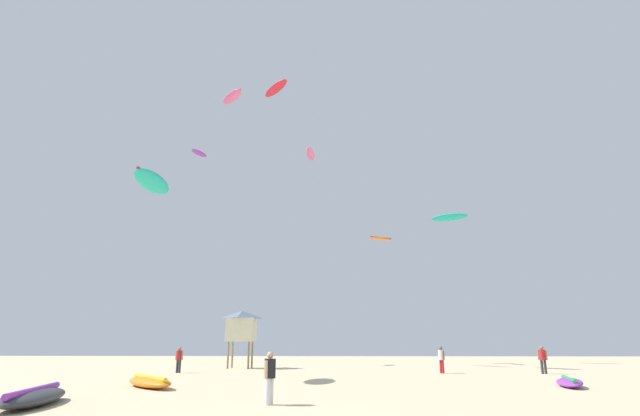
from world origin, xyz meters
name	(u,v)px	position (x,y,z in m)	size (l,w,h in m)	color
person_foreground	(270,373)	(-1.25, 5.42, 0.91)	(0.35, 0.47, 1.57)	silver
person_midground	(441,358)	(7.26, 21.49, 0.93)	(0.36, 0.47, 1.59)	#B21E23
person_left	(543,357)	(13.32, 21.14, 0.96)	(0.49, 0.37, 1.64)	#2D2D33
person_right	(179,358)	(-9.16, 21.42, 0.91)	(0.50, 0.35, 1.56)	#2D2D33
kite_grounded_near	(149,382)	(-7.11, 11.11, 0.24)	(3.47, 3.92, 0.51)	orange
kite_grounded_mid	(33,397)	(-8.32, 4.89, 0.26)	(2.19, 4.64, 0.55)	#2D2D33
kite_grounded_far	(569,382)	(10.78, 12.11, 0.19)	(1.82, 3.49, 0.43)	purple
lifeguard_tower	(241,326)	(-6.38, 27.11, 3.05)	(2.30, 2.30, 4.15)	#8C704C
kite_aloft_0	(449,217)	(12.12, 37.51, 13.92)	(3.74, 2.41, 0.79)	#19B29E
kite_aloft_1	(310,154)	(-1.76, 35.80, 20.23)	(1.10, 3.46, 0.81)	#E5598C
kite_aloft_2	(381,239)	(5.17, 36.99, 11.68)	(2.63, 1.81, 0.33)	orange
kite_aloft_3	(153,182)	(-9.52, 15.43, 10.58)	(1.39, 4.09, 1.00)	#19B29E
kite_aloft_4	(276,88)	(-4.48, 28.74, 23.74)	(2.95, 3.62, 0.43)	red
kite_aloft_5	(232,97)	(-9.22, 32.31, 24.93)	(2.94, 3.20, 0.84)	#E5598C
kite_aloft_6	(199,153)	(-12.39, 33.37, 19.50)	(1.44, 2.17, 0.41)	purple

